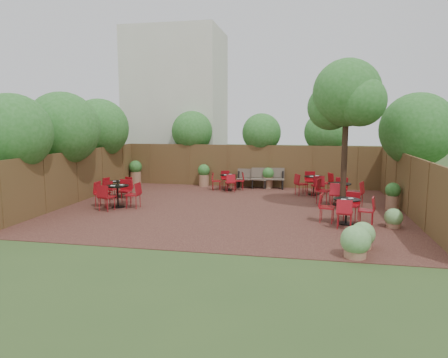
# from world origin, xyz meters

# --- Properties ---
(ground) EXTENTS (80.00, 80.00, 0.00)m
(ground) POSITION_xyz_m (0.00, 0.00, 0.00)
(ground) COLOR #354F23
(ground) RESTS_ON ground
(courtyard_paving) EXTENTS (12.00, 10.00, 0.02)m
(courtyard_paving) POSITION_xyz_m (0.00, 0.00, 0.01)
(courtyard_paving) COLOR #331915
(courtyard_paving) RESTS_ON ground
(fence_back) EXTENTS (12.00, 0.08, 2.00)m
(fence_back) POSITION_xyz_m (0.00, 5.00, 1.00)
(fence_back) COLOR brown
(fence_back) RESTS_ON ground
(fence_left) EXTENTS (0.08, 10.00, 2.00)m
(fence_left) POSITION_xyz_m (-6.00, 0.00, 1.00)
(fence_left) COLOR brown
(fence_left) RESTS_ON ground
(fence_right) EXTENTS (0.08, 10.00, 2.00)m
(fence_right) POSITION_xyz_m (6.00, 0.00, 1.00)
(fence_right) COLOR brown
(fence_right) RESTS_ON ground
(neighbour_building) EXTENTS (5.00, 4.00, 8.00)m
(neighbour_building) POSITION_xyz_m (-4.50, 8.00, 4.00)
(neighbour_building) COLOR beige
(neighbour_building) RESTS_ON ground
(overhang_foliage) EXTENTS (15.91, 10.54, 2.78)m
(overhang_foliage) POSITION_xyz_m (-2.39, 1.87, 2.75)
(overhang_foliage) COLOR #286821
(overhang_foliage) RESTS_ON ground
(courtyard_tree) EXTENTS (2.52, 2.42, 5.18)m
(courtyard_tree) POSITION_xyz_m (3.90, 0.36, 3.89)
(courtyard_tree) COLOR black
(courtyard_tree) RESTS_ON courtyard_paving
(park_bench_left) EXTENTS (1.58, 0.67, 0.95)m
(park_bench_left) POSITION_xyz_m (0.91, 4.63, 0.51)
(park_bench_left) COLOR brown
(park_bench_left) RESTS_ON courtyard_paving
(park_bench_right) EXTENTS (1.45, 0.56, 0.88)m
(park_bench_right) POSITION_xyz_m (0.19, 4.62, 0.47)
(park_bench_right) COLOR brown
(park_bench_right) RESTS_ON courtyard_paving
(bistro_tables) EXTENTS (10.37, 6.89, 0.95)m
(bistro_tables) POSITION_xyz_m (0.60, 1.12, 0.47)
(bistro_tables) COLOR black
(bistro_tables) RESTS_ON courtyard_paving
(planters) EXTENTS (11.88, 4.41, 1.16)m
(planters) POSITION_xyz_m (-1.23, 3.94, 0.59)
(planters) COLOR #95674A
(planters) RESTS_ON courtyard_paving
(low_shrubs) EXTENTS (2.02, 3.58, 0.74)m
(low_shrubs) POSITION_xyz_m (4.15, -3.79, 0.35)
(low_shrubs) COLOR #95674A
(low_shrubs) RESTS_ON courtyard_paving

